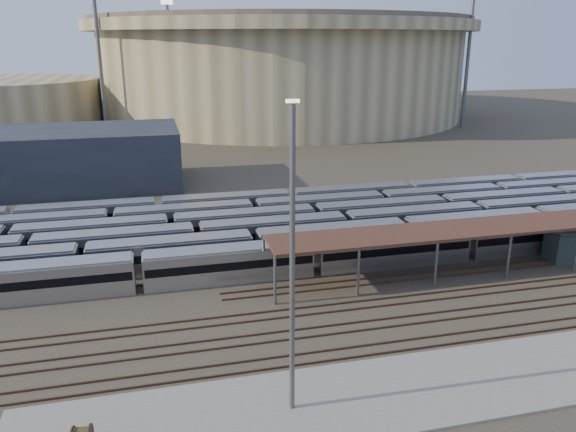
{
  "coord_description": "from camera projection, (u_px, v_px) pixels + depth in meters",
  "views": [
    {
      "loc": [
        -18.71,
        -47.41,
        24.87
      ],
      "look_at": [
        -4.06,
        12.0,
        5.5
      ],
      "focal_mm": 35.0,
      "sensor_mm": 36.0,
      "label": 1
    }
  ],
  "objects": [
    {
      "name": "ground",
      "position": [
        357.0,
        301.0,
        55.66
      ],
      "size": [
        420.0,
        420.0,
        0.0
      ],
      "primitive_type": "plane",
      "color": "#383026",
      "rests_on": "ground"
    },
    {
      "name": "apron",
      "position": [
        365.0,
        397.0,
        40.6
      ],
      "size": [
        50.0,
        9.0,
        0.2
      ],
      "primitive_type": "cube",
      "color": "gray",
      "rests_on": "ground"
    },
    {
      "name": "subway_trains",
      "position": [
        295.0,
        227.0,
        71.9
      ],
      "size": [
        124.62,
        23.9,
        3.6
      ],
      "color": "#A7A7AB",
      "rests_on": "ground"
    },
    {
      "name": "inspection_shed",
      "position": [
        530.0,
        225.0,
        62.87
      ],
      "size": [
        60.3,
        6.0,
        5.3
      ],
      "color": "#58585D",
      "rests_on": "ground"
    },
    {
      "name": "empty_tracks",
      "position": [
        376.0,
        324.0,
        51.0
      ],
      "size": [
        170.0,
        9.62,
        0.18
      ],
      "color": "#4C3323",
      "rests_on": "ground"
    },
    {
      "name": "stadium",
      "position": [
        281.0,
        65.0,
        185.99
      ],
      "size": [
        124.0,
        124.0,
        32.5
      ],
      "color": "tan",
      "rests_on": "ground"
    },
    {
      "name": "service_building",
      "position": [
        55.0,
        159.0,
        97.07
      ],
      "size": [
        42.0,
        20.0,
        10.0
      ],
      "primitive_type": "cube",
      "color": "#1E232D",
      "rests_on": "ground"
    },
    {
      "name": "floodlight_0",
      "position": [
        99.0,
        56.0,
        144.41
      ],
      "size": [
        4.0,
        1.0,
        38.4
      ],
      "color": "#58585D",
      "rests_on": "ground"
    },
    {
      "name": "floodlight_2",
      "position": [
        468.0,
        54.0,
        157.97
      ],
      "size": [
        4.0,
        1.0,
        38.4
      ],
      "color": "#58585D",
      "rests_on": "ground"
    },
    {
      "name": "floodlight_3",
      "position": [
        170.0,
        51.0,
        195.25
      ],
      "size": [
        4.0,
        1.0,
        38.4
      ],
      "color": "#58585D",
      "rests_on": "ground"
    },
    {
      "name": "yard_light_pole",
      "position": [
        292.0,
        266.0,
        36.09
      ],
      "size": [
        0.82,
        0.36,
        21.28
      ],
      "color": "#58585D",
      "rests_on": "apron"
    }
  ]
}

